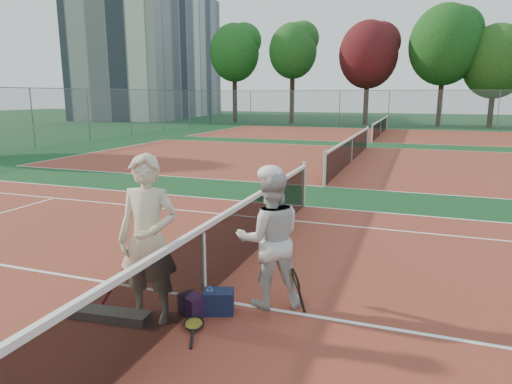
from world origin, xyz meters
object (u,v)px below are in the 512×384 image
net_main (204,263)px  racket_red (118,289)px  racket_black_held (295,291)px  sports_bag_purple (192,305)px  player_b (270,239)px  racket_spare (194,325)px  water_bottle (210,301)px  player_a (148,240)px  sports_bag_navy (219,302)px  apartment_block (154,53)px

net_main → racket_red: size_ratio=20.87×
racket_black_held → sports_bag_purple: racket_black_held is taller
player_b → racket_spare: bearing=28.3°
net_main → water_bottle: (0.24, -0.32, -0.36)m
racket_red → water_bottle: racket_red is taller
player_a → racket_red: size_ratio=3.85×
player_a → sports_bag_navy: size_ratio=5.41×
player_b → racket_black_held: size_ratio=3.02×
net_main → player_a: bearing=-115.9°
apartment_block → racket_spare: size_ratio=36.65×
racket_black_held → sports_bag_purple: bearing=-9.6°
net_main → sports_bag_purple: (0.06, -0.47, -0.38)m
sports_bag_navy → sports_bag_purple: size_ratio=1.16×
net_main → racket_spare: net_main is taller
racket_red → sports_bag_purple: (0.97, 0.15, -0.13)m
player_b → racket_spare: (-0.64, -0.90, -0.84)m
racket_spare → sports_bag_navy: (0.12, 0.45, 0.11)m
net_main → player_a: size_ratio=5.43×
player_a → racket_black_held: size_ratio=3.45×
sports_bag_navy → player_b: bearing=41.1°
net_main → water_bottle: bearing=-53.5°
racket_black_held → racket_spare: 1.30m
sports_bag_navy → sports_bag_purple: sports_bag_navy is taller
racket_black_held → water_bottle: (-1.02, -0.32, -0.14)m
racket_red → racket_black_held: bearing=4.8°
sports_bag_navy → water_bottle: 0.11m
net_main → racket_black_held: 1.27m
racket_red → apartment_block: bearing=110.0°
sports_bag_navy → sports_bag_purple: 0.33m
player_b → water_bottle: bearing=10.2°
net_main → apartment_block: (-28.00, 44.00, 6.99)m
player_a → racket_spare: 1.13m
apartment_block → racket_red: apartment_block is taller
player_b → racket_black_held: player_b is taller
sports_bag_purple → player_a: bearing=-148.7°
player_b → sports_bag_navy: size_ratio=4.74×
net_main → water_bottle: 0.54m
apartment_block → racket_red: bearing=-58.7°
player_b → racket_red: player_b is taller
net_main → player_b: bearing=9.7°
sports_bag_purple → water_bottle: size_ratio=1.07×
racket_black_held → sports_bag_purple: (-1.19, -0.47, -0.16)m
apartment_block → racket_black_held: bearing=-56.4°
player_a → water_bottle: (0.59, 0.40, -0.86)m
racket_black_held → sports_bag_purple: 1.29m
sports_bag_navy → racket_spare: bearing=-104.6°
player_a → player_b: bearing=27.3°
net_main → racket_red: (-0.90, -0.62, -0.25)m
apartment_block → racket_black_held: (29.25, -44.00, -7.21)m
racket_black_held → racket_spare: bearing=5.2°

